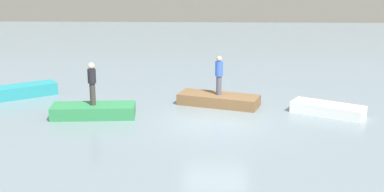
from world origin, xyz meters
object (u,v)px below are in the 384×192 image
Objects in this scene: rowboat_green at (93,111)px; person_dark_shirt at (92,81)px; rowboat_brown at (219,100)px; rowboat_teal at (13,92)px; rowboat_white at (328,109)px; person_blue_shirt at (219,73)px.

person_dark_shirt reaches higher than rowboat_green.
rowboat_green is 5.27m from rowboat_brown.
rowboat_teal is 4.93m from rowboat_green.
rowboat_brown is 4.49m from rowboat_white.
rowboat_green is 1.14× the size of rowboat_white.
person_blue_shirt is at bearing 108.29° from rowboat_brown.
rowboat_teal is 1.13× the size of rowboat_brown.
person_blue_shirt reaches higher than rowboat_teal.
rowboat_brown is (9.10, -0.86, -0.04)m from rowboat_teal.
person_dark_shirt is 5.27m from person_blue_shirt.
rowboat_teal is 9.14m from rowboat_brown.
rowboat_brown is 1.15m from person_blue_shirt.
person_blue_shirt is at bearing -38.64° from rowboat_teal.
rowboat_white is 9.37m from person_dark_shirt.
rowboat_white is at bearing 3.62° from person_dark_shirt.
rowboat_white is at bearing -15.73° from person_blue_shirt.
rowboat_green is 1.92× the size of person_dark_shirt.
person_dark_shirt reaches higher than rowboat_teal.
person_dark_shirt is (4.15, -2.67, 1.18)m from rowboat_teal.
rowboat_green is 9.29m from rowboat_white.
rowboat_green is 5.39m from person_blue_shirt.
rowboat_brown is at bearing -38.64° from rowboat_teal.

